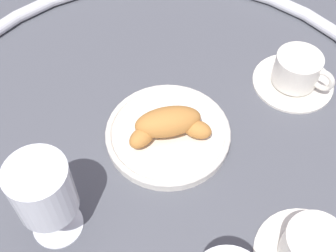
# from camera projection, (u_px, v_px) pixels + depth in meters

# --- Properties ---
(ground_plane) EXTENTS (2.20, 2.20, 0.00)m
(ground_plane) POSITION_uv_depth(u_px,v_px,m) (163.00, 137.00, 0.69)
(ground_plane) COLOR #4C4F56
(table_chrome_rim) EXTENTS (0.81, 0.81, 0.02)m
(table_chrome_rim) POSITION_uv_depth(u_px,v_px,m) (163.00, 132.00, 0.68)
(table_chrome_rim) COLOR silver
(table_chrome_rim) RESTS_ON ground_plane
(pastry_plate) EXTENTS (0.19, 0.19, 0.02)m
(pastry_plate) POSITION_uv_depth(u_px,v_px,m) (168.00, 134.00, 0.68)
(pastry_plate) COLOR silver
(pastry_plate) RESTS_ON ground_plane
(croissant_large) EXTENTS (0.13, 0.10, 0.04)m
(croissant_large) POSITION_uv_depth(u_px,v_px,m) (168.00, 124.00, 0.66)
(croissant_large) COLOR #BC7A38
(croissant_large) RESTS_ON pastry_plate
(coffee_cup_near) EXTENTS (0.14, 0.14, 0.06)m
(coffee_cup_near) POSITION_uv_depth(u_px,v_px,m) (311.00, 251.00, 0.56)
(coffee_cup_near) COLOR silver
(coffee_cup_near) RESTS_ON ground_plane
(coffee_cup_far) EXTENTS (0.14, 0.14, 0.06)m
(coffee_cup_far) POSITION_uv_depth(u_px,v_px,m) (297.00, 73.00, 0.74)
(coffee_cup_far) COLOR silver
(coffee_cup_far) RESTS_ON ground_plane
(juice_glass_left) EXTENTS (0.08, 0.08, 0.14)m
(juice_glass_left) POSITION_uv_depth(u_px,v_px,m) (43.00, 192.00, 0.53)
(juice_glass_left) COLOR white
(juice_glass_left) RESTS_ON ground_plane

